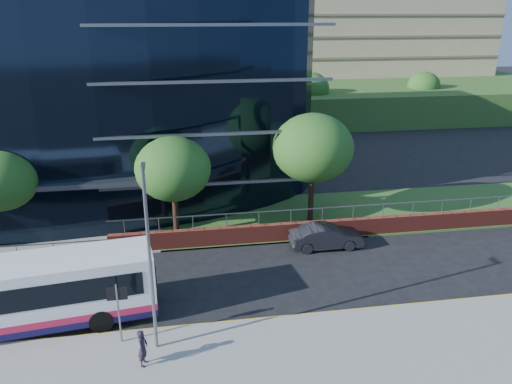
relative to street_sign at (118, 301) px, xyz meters
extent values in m
plane|color=black|center=(-4.50, 1.59, -2.15)|extent=(200.00, 200.00, 0.00)
cube|color=gray|center=(-4.50, 0.59, -2.07)|extent=(80.00, 0.25, 0.16)
cube|color=gold|center=(-4.50, 0.79, -2.14)|extent=(80.00, 0.08, 0.01)
cube|color=gold|center=(-4.50, 0.94, -2.14)|extent=(80.00, 0.08, 0.01)
cube|color=#2D511E|center=(19.50, 12.59, -2.09)|extent=(36.00, 8.00, 0.12)
cube|color=black|center=(-8.50, 25.59, 5.85)|extent=(38.00, 16.00, 16.00)
cube|color=maroon|center=(15.50, 8.89, -1.55)|extent=(34.00, 0.40, 1.20)
cube|color=slate|center=(15.50, 8.89, -0.07)|extent=(34.00, 0.06, 0.06)
cube|color=#2D511E|center=(27.50, 57.59, -0.15)|extent=(60.00, 42.00, 4.00)
cylinder|color=slate|center=(0.00, -0.01, -0.60)|extent=(0.08, 0.08, 2.80)
cube|color=black|center=(0.00, 0.01, 0.35)|extent=(0.85, 0.06, 0.60)
cylinder|color=black|center=(-7.50, 11.09, -0.72)|extent=(0.36, 0.36, 2.86)
ellipsoid|color=#134318|center=(-7.50, 11.09, 2.08)|extent=(4.29, 4.29, 3.65)
cylinder|color=black|center=(2.50, 10.59, -0.61)|extent=(0.36, 0.36, 3.08)
ellipsoid|color=#134318|center=(2.50, 10.59, 2.40)|extent=(4.62, 4.62, 3.93)
cylinder|color=black|center=(11.50, 11.59, -0.39)|extent=(0.36, 0.36, 3.52)
ellipsoid|color=#134318|center=(11.50, 11.59, 3.05)|extent=(5.28, 5.28, 4.49)
cylinder|color=black|center=(19.50, 41.59, -0.61)|extent=(0.36, 0.36, 3.08)
ellipsoid|color=#134318|center=(19.50, 41.59, 2.40)|extent=(4.62, 4.62, 3.93)
cylinder|color=black|center=(35.50, 43.59, -0.72)|extent=(0.36, 0.36, 2.86)
ellipsoid|color=#134318|center=(35.50, 43.59, 2.08)|extent=(4.29, 4.29, 3.65)
cylinder|color=slate|center=(1.50, -0.61, 2.00)|extent=(0.14, 0.14, 8.00)
cube|color=slate|center=(1.50, -0.26, 5.90)|extent=(0.15, 0.70, 0.12)
cube|color=white|center=(-4.55, 1.90, -0.34)|extent=(12.15, 4.20, 2.87)
cube|color=#120D39|center=(-4.55, 1.90, -1.61)|extent=(12.18, 4.25, 0.32)
cube|color=#BC1B40|center=(-4.55, 1.90, -1.28)|extent=(12.18, 4.25, 0.32)
cube|color=black|center=(-3.90, 1.98, 0.07)|extent=(9.80, 3.95, 1.08)
cylinder|color=black|center=(-0.95, 1.12, -1.61)|extent=(1.11, 0.46, 1.08)
imported|color=black|center=(11.42, 7.61, -1.42)|extent=(4.43, 1.56, 1.46)
imported|color=black|center=(1.02, -1.69, -1.20)|extent=(0.51, 0.66, 1.60)
camera|label=1|loc=(2.80, -18.69, 11.39)|focal=35.00mm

